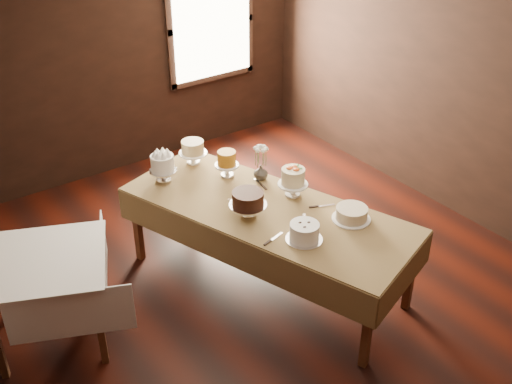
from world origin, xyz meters
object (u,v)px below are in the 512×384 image
(cake_server_e, at_px, (277,236))
(cake_chocolate, at_px, (248,205))
(cake_server_c, at_px, (236,200))
(cake_caramel, at_px, (227,165))
(cake_cream, at_px, (352,214))
(cake_flowers, at_px, (293,183))
(side_table, at_px, (45,269))
(cake_server_d, at_px, (258,182))
(cake_swirl, at_px, (304,233))
(cake_server_a, at_px, (304,218))
(flower_vase, at_px, (261,172))
(cake_speckled, at_px, (193,153))
(cake_meringue, at_px, (163,169))
(display_table, at_px, (267,214))
(cake_server_b, at_px, (327,205))

(cake_server_e, bearing_deg, cake_chocolate, 75.25)
(cake_chocolate, bearing_deg, cake_server_c, 79.33)
(cake_caramel, height_order, cake_cream, cake_caramel)
(cake_flowers, xyz_separation_m, cake_cream, (0.15, -0.61, -0.07))
(side_table, xyz_separation_m, cake_server_d, (2.07, -0.04, 0.12))
(cake_swirl, distance_m, cake_server_a, 0.32)
(flower_vase, bearing_deg, cake_speckled, 117.95)
(cake_speckled, distance_m, cake_caramel, 0.44)
(cake_chocolate, bearing_deg, cake_server_a, -42.55)
(cake_meringue, bearing_deg, cake_swirl, -73.39)
(cake_server_a, xyz_separation_m, cake_server_e, (-0.36, -0.07, 0.00))
(cake_speckled, bearing_deg, display_table, -85.59)
(cake_caramel, relative_size, cake_server_e, 1.13)
(cake_speckled, bearing_deg, flower_vase, -62.05)
(cake_server_a, relative_size, cake_server_d, 1.00)
(cake_swirl, relative_size, flower_vase, 2.13)
(cake_server_b, bearing_deg, cake_meringue, 149.49)
(cake_swirl, bearing_deg, cake_server_d, 75.58)
(flower_vase, bearing_deg, display_table, -120.22)
(side_table, bearing_deg, flower_vase, -0.05)
(cake_chocolate, height_order, flower_vase, cake_chocolate)
(display_table, relative_size, cake_server_a, 11.91)
(cake_speckled, bearing_deg, cake_server_d, -67.10)
(cake_chocolate, height_order, cake_flowers, cake_flowers)
(cake_swirl, height_order, cake_server_b, cake_swirl)
(cake_cream, bearing_deg, cake_server_e, 165.67)
(cake_flowers, distance_m, flower_vase, 0.42)
(cake_flowers, xyz_separation_m, cake_server_d, (-0.12, 0.38, -0.12))
(cake_meringue, xyz_separation_m, cake_server_d, (0.71, -0.55, -0.12))
(cake_flowers, bearing_deg, cake_cream, -75.85)
(cake_server_a, bearing_deg, cake_flowers, 16.12)
(cake_cream, relative_size, cake_server_a, 1.40)
(side_table, relative_size, flower_vase, 8.69)
(cake_caramel, height_order, cake_flowers, cake_flowers)
(cake_flowers, bearing_deg, cake_chocolate, -175.99)
(cake_meringue, relative_size, cake_server_d, 1.25)
(cake_server_c, bearing_deg, cake_caramel, -64.42)
(cake_server_b, bearing_deg, cake_speckled, 133.25)
(cake_server_e, bearing_deg, cake_server_c, 70.86)
(cake_chocolate, relative_size, cake_cream, 0.99)
(cake_flowers, relative_size, cake_cream, 0.88)
(cake_cream, bearing_deg, cake_swirl, 179.58)
(cake_caramel, bearing_deg, cake_swirl, -93.82)
(display_table, relative_size, cake_server_e, 11.91)
(cake_swirl, bearing_deg, cake_server_e, 132.13)
(cake_caramel, xyz_separation_m, cake_server_b, (0.42, -0.98, -0.11))
(side_table, bearing_deg, cake_server_c, -6.42)
(cake_cream, bearing_deg, cake_flowers, 104.15)
(cake_server_a, bearing_deg, flower_vase, 32.81)
(cake_server_a, xyz_separation_m, cake_server_b, (0.30, 0.04, 0.00))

